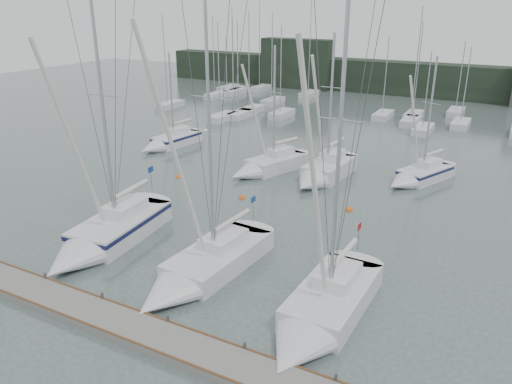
% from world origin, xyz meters
% --- Properties ---
extents(ground, '(160.00, 160.00, 0.00)m').
position_xyz_m(ground, '(0.00, 0.00, 0.00)').
color(ground, '#475653').
rests_on(ground, ground).
extents(dock, '(24.00, 2.00, 0.40)m').
position_xyz_m(dock, '(0.00, -5.00, 0.20)').
color(dock, '#61615C').
rests_on(dock, ground).
extents(far_treeline, '(90.00, 4.00, 5.00)m').
position_xyz_m(far_treeline, '(0.00, 62.00, 2.50)').
color(far_treeline, black).
rests_on(far_treeline, ground).
extents(far_building_left, '(12.00, 3.00, 8.00)m').
position_xyz_m(far_building_left, '(-20.00, 60.00, 4.00)').
color(far_building_left, black).
rests_on(far_building_left, ground).
extents(mast_forest, '(54.66, 25.88, 14.51)m').
position_xyz_m(mast_forest, '(-7.18, 44.59, 0.47)').
color(mast_forest, silver).
rests_on(mast_forest, ground).
extents(sailboat_near_left, '(4.15, 10.47, 15.22)m').
position_xyz_m(sailboat_near_left, '(-6.37, 0.43, 0.65)').
color(sailboat_near_left, silver).
rests_on(sailboat_near_left, ground).
extents(sailboat_near_center, '(3.72, 10.15, 16.31)m').
position_xyz_m(sailboat_near_center, '(0.81, -0.17, 0.54)').
color(sailboat_near_center, silver).
rests_on(sailboat_near_center, ground).
extents(sailboat_near_right, '(3.22, 9.58, 15.93)m').
position_xyz_m(sailboat_near_right, '(7.98, -0.87, 0.57)').
color(sailboat_near_right, silver).
rests_on(sailboat_near_right, ground).
extents(sailboat_mid_a, '(3.27, 7.66, 10.06)m').
position_xyz_m(sailboat_mid_a, '(-16.45, 19.94, 0.55)').
color(sailboat_mid_a, silver).
rests_on(sailboat_mid_a, ground).
extents(sailboat_mid_b, '(5.05, 8.24, 11.41)m').
position_xyz_m(sailboat_mid_b, '(-4.18, 17.47, 0.56)').
color(sailboat_mid_b, silver).
rests_on(sailboat_mid_b, ground).
extents(sailboat_mid_c, '(3.34, 8.18, 12.54)m').
position_xyz_m(sailboat_mid_c, '(0.93, 17.88, 0.64)').
color(sailboat_mid_c, silver).
rests_on(sailboat_mid_c, ground).
extents(sailboat_mid_d, '(4.91, 7.34, 10.79)m').
position_xyz_m(sailboat_mid_d, '(7.89, 21.13, 0.53)').
color(sailboat_mid_d, silver).
rests_on(sailboat_mid_d, ground).
extents(buoy_a, '(0.52, 0.52, 0.52)m').
position_xyz_m(buoy_a, '(-2.98, 11.46, 0.00)').
color(buoy_a, '#DB5A13').
rests_on(buoy_a, ground).
extents(buoy_b, '(0.56, 0.56, 0.56)m').
position_xyz_m(buoy_b, '(4.90, 13.07, 0.00)').
color(buoy_b, '#DB5A13').
rests_on(buoy_b, ground).
extents(buoy_c, '(0.45, 0.45, 0.45)m').
position_xyz_m(buoy_c, '(-10.10, 13.08, 0.00)').
color(buoy_c, '#DB5A13').
rests_on(buoy_c, ground).
extents(seagull, '(0.93, 0.44, 0.18)m').
position_xyz_m(seagull, '(-0.13, 2.69, 7.52)').
color(seagull, silver).
rests_on(seagull, ground).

